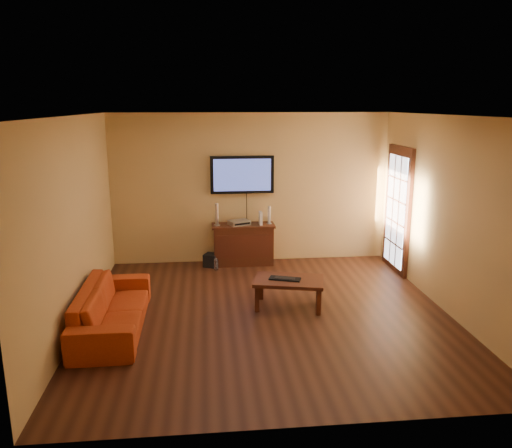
{
  "coord_description": "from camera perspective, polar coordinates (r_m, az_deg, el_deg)",
  "views": [
    {
      "loc": [
        -0.82,
        -6.39,
        2.84
      ],
      "look_at": [
        -0.08,
        0.8,
        1.1
      ],
      "focal_mm": 35.0,
      "sensor_mm": 36.0,
      "label": 1
    }
  ],
  "objects": [
    {
      "name": "speaker_left",
      "position": [
        8.84,
        -4.5,
        0.99
      ],
      "size": [
        0.11,
        0.11,
        0.4
      ],
      "color": "silver",
      "rests_on": "media_console"
    },
    {
      "name": "speaker_right",
      "position": [
        8.96,
        1.51,
        0.95
      ],
      "size": [
        0.09,
        0.09,
        0.32
      ],
      "color": "silver",
      "rests_on": "media_console"
    },
    {
      "name": "sofa",
      "position": [
        6.72,
        -16.14,
        -8.42
      ],
      "size": [
        0.6,
        1.99,
        0.77
      ],
      "primitive_type": "imported",
      "rotation": [
        0.0,
        0.0,
        1.58
      ],
      "color": "#AE3813",
      "rests_on": "ground"
    },
    {
      "name": "av_receiver",
      "position": [
        8.92,
        -1.94,
        0.18
      ],
      "size": [
        0.43,
        0.37,
        0.08
      ],
      "primitive_type": "cube",
      "rotation": [
        0.0,
        0.0,
        0.41
      ],
      "color": "silver",
      "rests_on": "media_console"
    },
    {
      "name": "game_console",
      "position": [
        8.91,
        0.52,
        0.68
      ],
      "size": [
        0.05,
        0.17,
        0.23
      ],
      "primitive_type": "cube",
      "rotation": [
        0.0,
        0.0,
        0.04
      ],
      "color": "white",
      "rests_on": "media_console"
    },
    {
      "name": "keyboard",
      "position": [
        7.13,
        3.32,
        -6.25
      ],
      "size": [
        0.47,
        0.3,
        0.03
      ],
      "color": "black",
      "rests_on": "coffee_table"
    },
    {
      "name": "room_walls",
      "position": [
        7.15,
        0.78,
        4.27
      ],
      "size": [
        5.0,
        5.0,
        5.0
      ],
      "color": "tan",
      "rests_on": "ground"
    },
    {
      "name": "subwoofer",
      "position": [
        9.0,
        -5.14,
        -4.13
      ],
      "size": [
        0.3,
        0.3,
        0.23
      ],
      "primitive_type": "cube",
      "rotation": [
        0.0,
        0.0,
        -0.42
      ],
      "color": "black",
      "rests_on": "ground"
    },
    {
      "name": "media_console",
      "position": [
        9.03,
        -1.46,
        -2.31
      ],
      "size": [
        1.12,
        0.43,
        0.74
      ],
      "color": "#38170C",
      "rests_on": "ground"
    },
    {
      "name": "coffee_table",
      "position": [
        7.16,
        3.77,
        -6.74
      ],
      "size": [
        1.09,
        0.8,
        0.42
      ],
      "color": "#38170C",
      "rests_on": "ground"
    },
    {
      "name": "french_door",
      "position": [
        8.91,
        15.85,
        1.43
      ],
      "size": [
        0.07,
        1.02,
        2.22
      ],
      "color": "#38170C",
      "rests_on": "ground"
    },
    {
      "name": "ground_plane",
      "position": [
        7.04,
        1.33,
        -10.26
      ],
      "size": [
        5.0,
        5.0,
        0.0
      ],
      "primitive_type": "plane",
      "color": "black",
      "rests_on": "ground"
    },
    {
      "name": "bottle",
      "position": [
        8.81,
        -4.59,
        -4.61
      ],
      "size": [
        0.08,
        0.08,
        0.22
      ],
      "color": "white",
      "rests_on": "ground"
    },
    {
      "name": "television",
      "position": [
        8.95,
        -1.59,
        5.65
      ],
      "size": [
        1.14,
        0.08,
        0.67
      ],
      "color": "black",
      "rests_on": "ground"
    }
  ]
}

